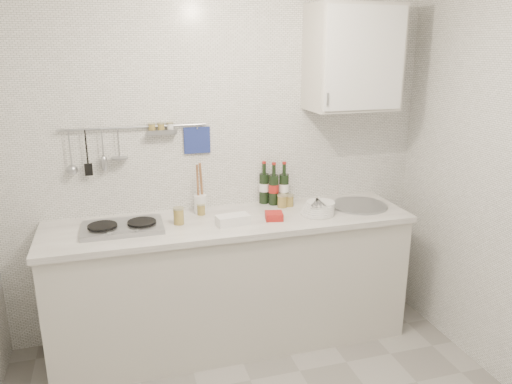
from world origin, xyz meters
The scene contains 14 objects.
back_wall centered at (0.00, 1.40, 1.25)m, with size 3.00×0.02×2.50m, color silver.
counter centered at (0.01, 1.10, 0.43)m, with size 2.44×0.64×0.96m.
wall_rail centered at (-0.60, 1.37, 1.43)m, with size 0.98×0.09×0.34m.
wall_cabinet centered at (0.90, 1.22, 1.95)m, with size 0.60×0.38×0.70m.
plate_stack_hob centered at (-0.79, 1.10, 0.93)m, with size 0.28×0.28×0.02m.
plate_stack_sink centered at (0.61, 1.03, 0.96)m, with size 0.25×0.23×0.09m.
wine_bottles centered at (0.38, 1.34, 1.07)m, with size 0.21×0.13×0.31m.
butter_dish centered at (-0.01, 0.99, 0.95)m, with size 0.21×0.11×0.06m, color white.
strawberry_punnet centered at (0.28, 1.01, 0.94)m, with size 0.11×0.11×0.05m, color red.
utensil_crock centered at (-0.17, 1.27, 1.00)m, with size 0.09×0.09×0.36m.
jar_a centered at (-0.17, 1.24, 0.96)m, with size 0.06×0.06×0.08m.
jar_b centered at (0.47, 1.25, 0.96)m, with size 0.07×0.07×0.08m.
jar_c centered at (0.41, 1.24, 0.97)m, with size 0.07×0.07×0.09m.
jar_d centered at (-0.34, 1.10, 0.98)m, with size 0.07×0.07×0.11m.
Camera 1 is at (-0.72, -1.96, 2.05)m, focal length 35.00 mm.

